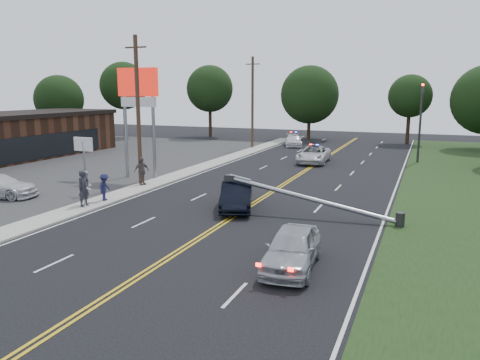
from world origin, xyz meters
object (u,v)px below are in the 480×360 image
at_px(small_sign, 83,148).
at_px(crashed_sedan, 237,195).
at_px(fallen_streetlight, 320,201).
at_px(bystander_b, 86,188).
at_px(utility_pole_mid, 138,111).
at_px(emergency_a, 314,155).
at_px(waiting_sedan, 292,248).
at_px(bystander_a, 84,188).
at_px(bystander_c, 105,187).
at_px(utility_pole_far, 252,102).
at_px(pylon_sign, 138,96).
at_px(traffic_signal, 421,116).
at_px(bystander_d, 142,171).
at_px(emergency_b, 293,140).

xyz_separation_m(small_sign, crashed_sedan, (13.54, -3.76, -1.57)).
relative_size(fallen_streetlight, bystander_b, 4.90).
relative_size(utility_pole_mid, emergency_a, 1.87).
relative_size(waiting_sedan, bystander_a, 2.20).
xyz_separation_m(small_sign, bystander_c, (5.85, -5.24, -1.43)).
bearing_deg(emergency_a, utility_pole_far, 135.36).
relative_size(pylon_sign, small_sign, 2.58).
height_order(small_sign, waiting_sedan, small_sign).
bearing_deg(fallen_streetlight, small_sign, 167.60).
bearing_deg(bystander_a, bystander_c, 1.98).
relative_size(small_sign, traffic_signal, 0.44).
relative_size(small_sign, crashed_sedan, 0.67).
distance_m(traffic_signal, bystander_b, 29.79).
height_order(traffic_signal, bystander_c, traffic_signal).
xyz_separation_m(small_sign, bystander_d, (5.26, -0.56, -1.27)).
bearing_deg(crashed_sedan, bystander_d, 139.30).
height_order(pylon_sign, emergency_a, pylon_sign).
bearing_deg(fallen_streetlight, pylon_sign, 157.78).
xyz_separation_m(small_sign, waiting_sedan, (18.73, -11.03, -1.58)).
bearing_deg(waiting_sedan, bystander_c, 150.62).
distance_m(utility_pole_far, bystander_c, 27.58).
distance_m(fallen_streetlight, emergency_b, 31.27).
distance_m(utility_pole_mid, utility_pole_far, 22.00).
bearing_deg(traffic_signal, bystander_c, -125.30).
height_order(fallen_streetlight, utility_pole_far, utility_pole_far).
height_order(emergency_a, emergency_b, emergency_a).
xyz_separation_m(emergency_a, bystander_a, (-7.96, -20.95, 0.38)).
distance_m(utility_pole_mid, bystander_b, 7.63).
bearing_deg(utility_pole_far, fallen_streetlight, -62.76).
distance_m(emergency_a, bystander_d, 16.94).
bearing_deg(emergency_a, traffic_signal, 20.71).
bearing_deg(bystander_d, utility_pole_far, 26.92).
xyz_separation_m(fallen_streetlight, crashed_sedan, (-4.65, 0.24, -0.15)).
relative_size(traffic_signal, bystander_d, 3.74).
height_order(waiting_sedan, bystander_c, bystander_c).
bearing_deg(utility_pole_far, pylon_sign, -93.72).
xyz_separation_m(crashed_sedan, bystander_b, (-7.98, -2.68, 0.31)).
height_order(utility_pole_far, emergency_a, utility_pole_far).
distance_m(traffic_signal, bystander_d, 25.39).
xyz_separation_m(small_sign, bystander_a, (5.66, -6.78, -1.21)).
distance_m(utility_pole_far, emergency_b, 6.87).
xyz_separation_m(bystander_a, bystander_d, (-0.40, 6.22, -0.06)).
bearing_deg(crashed_sedan, emergency_a, 70.19).
bearing_deg(small_sign, waiting_sedan, -30.50).
relative_size(emergency_a, bystander_b, 2.80).
height_order(utility_pole_far, emergency_b, utility_pole_far).
xyz_separation_m(traffic_signal, bystander_b, (-16.74, -24.44, -3.13)).
height_order(pylon_sign, bystander_a, pylon_sign).
distance_m(traffic_signal, bystander_c, 28.66).
bearing_deg(bystander_a, emergency_a, -11.60).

